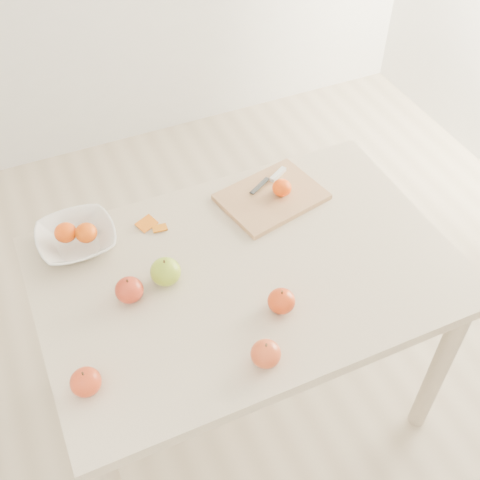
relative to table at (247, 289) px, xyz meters
name	(u,v)px	position (x,y,z in m)	size (l,w,h in m)	color
ground	(245,397)	(0.00, 0.00, -0.65)	(3.50, 3.50, 0.00)	#C6B293
table	(247,289)	(0.00, 0.00, 0.00)	(1.20, 0.80, 0.75)	beige
cutting_board	(272,197)	(0.20, 0.24, 0.11)	(0.32, 0.23, 0.02)	#AA7E55
board_tangerine	(282,188)	(0.23, 0.23, 0.14)	(0.06, 0.06, 0.05)	#EA4308
fruit_bowl	(77,239)	(-0.42, 0.29, 0.13)	(0.23, 0.23, 0.06)	white
bowl_tangerine_near	(65,233)	(-0.45, 0.30, 0.16)	(0.07, 0.07, 0.06)	#C94E07
bowl_tangerine_far	(86,233)	(-0.39, 0.27, 0.16)	(0.06, 0.06, 0.06)	#D03A07
orange_peel_a	(147,225)	(-0.21, 0.29, 0.10)	(0.06, 0.04, 0.00)	#CF5F0E
orange_peel_b	(160,229)	(-0.18, 0.25, 0.10)	(0.04, 0.04, 0.00)	#C8670E
paring_knife	(275,176)	(0.24, 0.31, 0.12)	(0.16, 0.08, 0.01)	white
apple_green	(166,272)	(-0.23, 0.05, 0.14)	(0.09, 0.09, 0.08)	olive
apple_red_b	(129,290)	(-0.34, 0.03, 0.13)	(0.08, 0.08, 0.07)	#8C0409
apple_red_d	(86,382)	(-0.52, -0.20, 0.13)	(0.08, 0.08, 0.07)	maroon
apple_red_c	(266,354)	(-0.09, -0.30, 0.13)	(0.08, 0.08, 0.07)	#A0190B
apple_red_e	(281,301)	(0.02, -0.17, 0.13)	(0.08, 0.08, 0.07)	maroon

